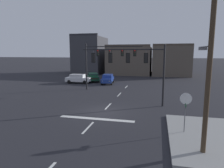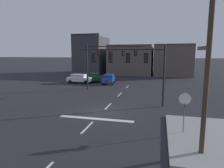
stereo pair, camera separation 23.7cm
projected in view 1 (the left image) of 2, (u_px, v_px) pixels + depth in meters
name	position (u px, v px, depth m)	size (l,w,h in m)	color
ground_plane	(103.00, 112.00, 18.40)	(400.00, 400.00, 0.00)	#232328
sidewalk_near_corner	(209.00, 137.00, 12.71)	(5.00, 8.00, 0.15)	gray
stop_bar_paint	(96.00, 119.00, 16.47)	(6.40, 0.50, 0.01)	silver
lane_centreline	(108.00, 106.00, 20.32)	(0.16, 26.40, 0.01)	silver
signal_mast_near_side	(134.00, 62.00, 20.18)	(8.43, 0.72, 6.30)	black
signal_mast_far_side	(105.00, 57.00, 28.57)	(8.22, 0.82, 6.82)	black
stop_sign	(186.00, 103.00, 13.09)	(0.76, 0.64, 2.83)	#56565B
car_lot_nearside	(93.00, 77.00, 37.93)	(3.52, 4.75, 1.61)	#143D28
car_lot_middle	(108.00, 79.00, 35.27)	(2.31, 4.60, 1.61)	navy
car_lot_farside	(78.00, 78.00, 35.67)	(4.52, 2.07, 1.61)	silver
utility_pole	(209.00, 57.00, 10.01)	(2.20, 2.30, 9.67)	#423323
building_row	(131.00, 59.00, 51.90)	(28.82, 13.14, 10.03)	#38383D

